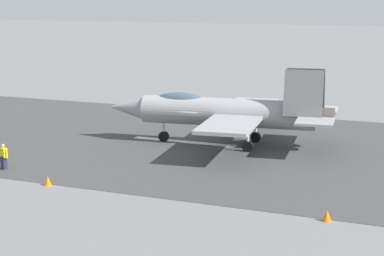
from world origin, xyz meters
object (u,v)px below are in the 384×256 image
(crew_person, at_px, (3,157))
(fighter_jet, at_px, (226,111))
(marker_cone_mid, at_px, (48,181))
(marker_cone_near, at_px, (327,216))

(crew_person, bearing_deg, fighter_jet, -132.47)
(crew_person, height_order, marker_cone_mid, crew_person)
(marker_cone_near, xyz_separation_m, marker_cone_mid, (15.75, 0.00, 0.00))
(marker_cone_near, relative_size, marker_cone_mid, 1.00)
(crew_person, xyz_separation_m, marker_cone_mid, (-4.51, 1.90, -0.54))
(fighter_jet, xyz_separation_m, marker_cone_mid, (5.98, 13.37, -2.20))
(fighter_jet, relative_size, marker_cone_mid, 30.98)
(fighter_jet, height_order, marker_cone_near, fighter_jet)
(fighter_jet, height_order, marker_cone_mid, fighter_jet)
(fighter_jet, relative_size, crew_person, 10.51)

